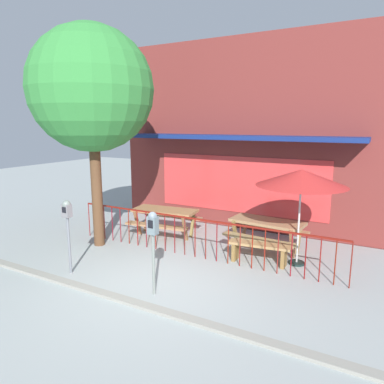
{
  "coord_description": "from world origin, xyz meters",
  "views": [
    {
      "loc": [
        3.8,
        -5.45,
        3.17
      ],
      "look_at": [
        -0.3,
        2.05,
        1.5
      ],
      "focal_mm": 33.02,
      "sensor_mm": 36.0,
      "label": 1
    }
  ],
  "objects_px": {
    "patio_umbrella": "(301,178)",
    "street_tree": "(91,90)",
    "parking_meter_far": "(67,217)",
    "picnic_table_left": "(165,215)",
    "picnic_table_right": "(267,227)",
    "patio_bench": "(259,249)",
    "parking_meter_near": "(153,231)"
  },
  "relations": [
    {
      "from": "patio_umbrella",
      "to": "street_tree",
      "type": "xyz_separation_m",
      "value": [
        -4.89,
        -1.18,
        1.97
      ]
    },
    {
      "from": "parking_meter_far",
      "to": "street_tree",
      "type": "height_order",
      "value": "street_tree"
    },
    {
      "from": "picnic_table_left",
      "to": "picnic_table_right",
      "type": "height_order",
      "value": "same"
    },
    {
      "from": "picnic_table_left",
      "to": "street_tree",
      "type": "height_order",
      "value": "street_tree"
    },
    {
      "from": "patio_bench",
      "to": "parking_meter_near",
      "type": "relative_size",
      "value": 0.89
    },
    {
      "from": "patio_umbrella",
      "to": "picnic_table_right",
      "type": "bearing_deg",
      "value": 147.8
    },
    {
      "from": "picnic_table_left",
      "to": "picnic_table_right",
      "type": "bearing_deg",
      "value": 4.84
    },
    {
      "from": "patio_umbrella",
      "to": "parking_meter_near",
      "type": "bearing_deg",
      "value": -126.3
    },
    {
      "from": "patio_bench",
      "to": "parking_meter_near",
      "type": "xyz_separation_m",
      "value": [
        -1.26,
        -2.38,
        0.88
      ]
    },
    {
      "from": "parking_meter_far",
      "to": "picnic_table_left",
      "type": "bearing_deg",
      "value": 83.01
    },
    {
      "from": "patio_umbrella",
      "to": "patio_bench",
      "type": "distance_m",
      "value": 1.85
    },
    {
      "from": "picnic_table_right",
      "to": "parking_meter_near",
      "type": "bearing_deg",
      "value": -109.08
    },
    {
      "from": "patio_umbrella",
      "to": "patio_bench",
      "type": "bearing_deg",
      "value": -153.58
    },
    {
      "from": "picnic_table_left",
      "to": "street_tree",
      "type": "xyz_separation_m",
      "value": [
        -1.11,
        -1.49,
        3.35
      ]
    },
    {
      "from": "patio_umbrella",
      "to": "parking_meter_near",
      "type": "xyz_separation_m",
      "value": [
        -2.03,
        -2.77,
        -0.76
      ]
    },
    {
      "from": "picnic_table_left",
      "to": "parking_meter_near",
      "type": "height_order",
      "value": "parking_meter_near"
    },
    {
      "from": "patio_umbrella",
      "to": "parking_meter_near",
      "type": "height_order",
      "value": "patio_umbrella"
    },
    {
      "from": "picnic_table_left",
      "to": "parking_meter_far",
      "type": "xyz_separation_m",
      "value": [
        -0.38,
        -3.14,
        0.62
      ]
    },
    {
      "from": "parking_meter_near",
      "to": "street_tree",
      "type": "bearing_deg",
      "value": 150.96
    },
    {
      "from": "patio_umbrella",
      "to": "parking_meter_far",
      "type": "distance_m",
      "value": 5.09
    },
    {
      "from": "picnic_table_left",
      "to": "parking_meter_far",
      "type": "relative_size",
      "value": 1.22
    },
    {
      "from": "parking_meter_far",
      "to": "patio_umbrella",
      "type": "bearing_deg",
      "value": 34.16
    },
    {
      "from": "patio_bench",
      "to": "parking_meter_near",
      "type": "bearing_deg",
      "value": -117.89
    },
    {
      "from": "patio_bench",
      "to": "street_tree",
      "type": "xyz_separation_m",
      "value": [
        -4.12,
        -0.8,
        3.61
      ]
    },
    {
      "from": "patio_bench",
      "to": "parking_meter_far",
      "type": "bearing_deg",
      "value": -144.25
    },
    {
      "from": "picnic_table_right",
      "to": "patio_bench",
      "type": "xyz_separation_m",
      "value": [
        0.11,
        -0.94,
        -0.26
      ]
    },
    {
      "from": "patio_umbrella",
      "to": "parking_meter_near",
      "type": "relative_size",
      "value": 1.37
    },
    {
      "from": "street_tree",
      "to": "picnic_table_right",
      "type": "bearing_deg",
      "value": 23.45
    },
    {
      "from": "parking_meter_far",
      "to": "parking_meter_near",
      "type": "bearing_deg",
      "value": 1.62
    },
    {
      "from": "patio_umbrella",
      "to": "street_tree",
      "type": "distance_m",
      "value": 5.4
    },
    {
      "from": "patio_bench",
      "to": "parking_meter_far",
      "type": "xyz_separation_m",
      "value": [
        -3.39,
        -2.44,
        0.88
      ]
    },
    {
      "from": "parking_meter_far",
      "to": "street_tree",
      "type": "xyz_separation_m",
      "value": [
        -0.72,
        1.65,
        2.73
      ]
    }
  ]
}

